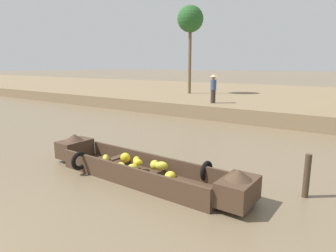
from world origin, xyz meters
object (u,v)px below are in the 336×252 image
banana_boat (140,169)px  mooring_post (307,176)px  palm_tree_mid (190,20)px  vendor_person (213,87)px

banana_boat → mooring_post: (3.79, 1.31, 0.22)m
banana_boat → palm_tree_mid: bearing=116.2°
vendor_person → mooring_post: size_ratio=1.64×
banana_boat → palm_tree_mid: (-7.06, 14.37, 5.94)m
banana_boat → palm_tree_mid: size_ratio=0.93×
mooring_post → vendor_person: bearing=127.4°
vendor_person → mooring_post: vendor_person is taller
palm_tree_mid → mooring_post: (10.84, -13.06, -5.71)m
banana_boat → palm_tree_mid: palm_tree_mid is taller
palm_tree_mid → vendor_person: size_ratio=3.94×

